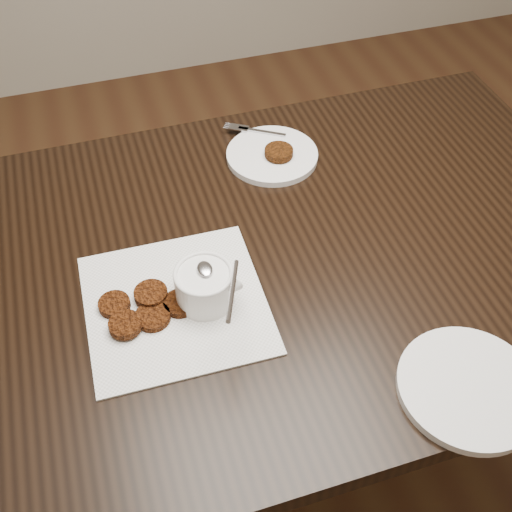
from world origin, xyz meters
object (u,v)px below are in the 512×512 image
(table, at_px, (266,363))
(plate_with_patty, at_px, (272,153))
(plate_empty, at_px, (469,388))
(sauce_ramekin, at_px, (203,273))
(napkin, at_px, (176,304))

(table, distance_m, plate_with_patty, 0.49)
(table, xyz_separation_m, plate_empty, (0.21, -0.38, 0.38))
(table, xyz_separation_m, sauce_ramekin, (-0.14, -0.08, 0.45))
(plate_with_patty, bearing_deg, plate_empty, -80.43)
(table, bearing_deg, plate_with_patty, 69.94)
(napkin, relative_size, plate_with_patty, 1.55)
(plate_with_patty, bearing_deg, sauce_ramekin, -124.64)
(plate_empty, bearing_deg, table, 119.02)
(sauce_ramekin, xyz_separation_m, plate_with_patty, (0.24, 0.35, -0.06))
(table, distance_m, sauce_ramekin, 0.48)
(table, bearing_deg, napkin, -160.56)
(sauce_ramekin, bearing_deg, plate_with_patty, 55.36)
(sauce_ramekin, height_order, plate_with_patty, sauce_ramekin)
(table, height_order, sauce_ramekin, sauce_ramekin)
(table, height_order, plate_empty, plate_empty)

